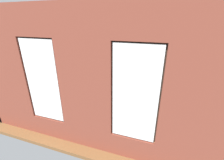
{
  "coord_description": "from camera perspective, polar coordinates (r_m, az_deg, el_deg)",
  "views": [
    {
      "loc": [
        -1.49,
        5.2,
        2.96
      ],
      "look_at": [
        0.12,
        0.4,
        0.92
      ],
      "focal_mm": 24.0,
      "sensor_mm": 36.0,
      "label": 1
    }
  ],
  "objects": [
    {
      "name": "potted_plant_near_tv",
      "position": [
        5.87,
        -22.15,
        -3.7
      ],
      "size": [
        0.58,
        0.58,
        0.88
      ],
      "color": "beige",
      "rests_on": "ground_plane"
    },
    {
      "name": "white_wall_right",
      "position": [
        6.85,
        -23.29,
        9.14
      ],
      "size": [
        0.1,
        4.96,
        3.29
      ],
      "primitive_type": "cube",
      "color": "white",
      "rests_on": "ground_plane"
    },
    {
      "name": "papasan_chair",
      "position": [
        7.85,
        2.44,
        3.13
      ],
      "size": [
        1.03,
        1.03,
        0.67
      ],
      "color": "olive",
      "rests_on": "ground_plane"
    },
    {
      "name": "remote_black",
      "position": [
        6.12,
        -5.38,
        -2.18
      ],
      "size": [
        0.06,
        0.17,
        0.02
      ],
      "primitive_type": "cube",
      "rotation": [
        0.0,
        0.0,
        3.18
      ],
      "color": "black",
      "rests_on": "coffee_table"
    },
    {
      "name": "potted_plant_corner_far_left",
      "position": [
        3.99,
        30.79,
        -15.4
      ],
      "size": [
        1.03,
        1.06,
        1.47
      ],
      "color": "#47423D",
      "rests_on": "ground_plane"
    },
    {
      "name": "candle_jar",
      "position": [
        5.92,
        -0.72,
        -2.42
      ],
      "size": [
        0.08,
        0.08,
        0.12
      ],
      "primitive_type": "cylinder",
      "color": "#B7333D",
      "rests_on": "coffee_table"
    },
    {
      "name": "cup_ceramic",
      "position": [
        6.05,
        2.52,
        -2.02
      ],
      "size": [
        0.08,
        0.08,
        0.09
      ],
      "primitive_type": "cylinder",
      "color": "#B23D38",
      "rests_on": "coffee_table"
    },
    {
      "name": "couch_by_window",
      "position": [
        4.53,
        -8.14,
        -13.78
      ],
      "size": [
        1.78,
        0.87,
        0.8
      ],
      "color": "black",
      "rests_on": "ground_plane"
    },
    {
      "name": "media_console",
      "position": [
        7.07,
        -19.74,
        -1.71
      ],
      "size": [
        1.26,
        0.42,
        0.56
      ],
      "primitive_type": "cube",
      "color": "black",
      "rests_on": "ground_plane"
    },
    {
      "name": "potted_plant_beside_window_right",
      "position": [
        5.16,
        -26.82,
        -4.99
      ],
      "size": [
        0.88,
        0.83,
        1.37
      ],
      "color": "#9E5638",
      "rests_on": "ground_plane"
    },
    {
      "name": "potted_plant_mid_room_small",
      "position": [
        6.29,
        9.42,
        -2.47
      ],
      "size": [
        0.35,
        0.35,
        0.58
      ],
      "color": "#47423D",
      "rests_on": "ground_plane"
    },
    {
      "name": "brick_wall_with_windows",
      "position": [
        3.28,
        -10.27,
        -2.31
      ],
      "size": [
        6.12,
        0.3,
        3.29
      ],
      "color": "brown",
      "rests_on": "ground_plane"
    },
    {
      "name": "ground_plane",
      "position": [
        6.19,
        2.25,
        -7.15
      ],
      "size": [
        6.72,
        5.96,
        0.1
      ],
      "primitive_type": "cube",
      "color": "brown"
    },
    {
      "name": "couch_left",
      "position": [
        5.24,
        25.75,
        -10.68
      ],
      "size": [
        1.02,
        2.15,
        0.8
      ],
      "rotation": [
        0.0,
        0.0,
        1.5
      ],
      "color": "black",
      "rests_on": "ground_plane"
    },
    {
      "name": "remote_gray",
      "position": [
        6.2,
        -2.57,
        -1.78
      ],
      "size": [
        0.18,
        0.11,
        0.02
      ],
      "primitive_type": "cube",
      "rotation": [
        0.0,
        0.0,
        1.97
      ],
      "color": "#59595B",
      "rests_on": "coffee_table"
    },
    {
      "name": "potted_plant_foreground_right",
      "position": [
        8.42,
        -9.87,
        6.23
      ],
      "size": [
        1.0,
        0.89,
        1.22
      ],
      "color": "beige",
      "rests_on": "ground_plane"
    },
    {
      "name": "tv_flatscreen",
      "position": [
        6.84,
        -20.46,
        3.61
      ],
      "size": [
        1.21,
        0.2,
        0.82
      ],
      "color": "black",
      "rests_on": "media_console"
    },
    {
      "name": "coffee_table",
      "position": [
        6.1,
        -1.32,
        -2.91
      ],
      "size": [
        1.4,
        0.71,
        0.46
      ],
      "color": "#A87547",
      "rests_on": "ground_plane"
    },
    {
      "name": "potted_plant_corner_near_left",
      "position": [
        7.56,
        25.56,
        3.82
      ],
      "size": [
        0.99,
        0.88,
        1.38
      ],
      "color": "beige",
      "rests_on": "ground_plane"
    },
    {
      "name": "table_plant_small",
      "position": [
        6.02,
        -1.33,
        -1.25
      ],
      "size": [
        0.15,
        0.15,
        0.25
      ],
      "color": "gray",
      "rests_on": "coffee_table"
    },
    {
      "name": "potted_plant_by_left_couch",
      "position": [
        6.46,
        21.18,
        -2.35
      ],
      "size": [
        0.39,
        0.39,
        0.7
      ],
      "color": "#47423D",
      "rests_on": "ground_plane"
    }
  ]
}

